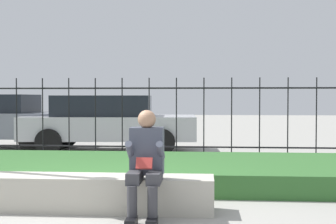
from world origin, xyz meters
TOP-DOWN VIEW (x-y plane):
  - ground_plane at (0.00, 0.00)m, footprint 60.00×60.00m
  - stone_bench at (0.14, 0.00)m, footprint 2.77×0.51m
  - person_seated_reader at (0.75, -0.29)m, footprint 0.42×0.73m
  - grass_berm at (0.00, 2.04)m, footprint 10.94×2.68m
  - iron_fence at (0.00, 3.98)m, footprint 8.94×0.03m
  - car_parked_center at (-1.02, 6.13)m, footprint 4.39×2.14m

SIDE VIEW (x-z plane):
  - ground_plane at x=0.00m, z-range 0.00..0.00m
  - grass_berm at x=0.00m, z-range 0.00..0.33m
  - stone_bench at x=0.14m, z-range -0.02..0.40m
  - person_seated_reader at x=0.75m, z-range 0.05..1.27m
  - car_parked_center at x=-1.02m, z-range 0.04..1.45m
  - iron_fence at x=0.00m, z-range 0.04..1.80m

